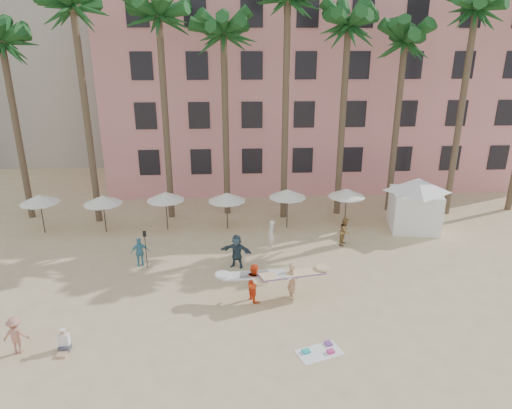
{
  "coord_description": "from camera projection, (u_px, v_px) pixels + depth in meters",
  "views": [
    {
      "loc": [
        -0.76,
        -15.9,
        11.84
      ],
      "look_at": [
        0.54,
        6.0,
        4.0
      ],
      "focal_mm": 32.0,
      "sensor_mm": 36.0,
      "label": 1
    }
  ],
  "objects": [
    {
      "name": "ground",
      "position": [
        252.0,
        343.0,
        18.97
      ],
      "size": [
        120.0,
        120.0,
        0.0
      ],
      "primitive_type": "plane",
      "color": "#D1B789",
      "rests_on": "ground"
    },
    {
      "name": "pink_hotel",
      "position": [
        314.0,
        87.0,
        41.11
      ],
      "size": [
        35.0,
        14.0,
        16.0
      ],
      "primitive_type": "cube",
      "color": "pink",
      "rests_on": "ground"
    },
    {
      "name": "palm_row",
      "position": [
        247.0,
        23.0,
        28.74
      ],
      "size": [
        44.4,
        5.4,
        16.3
      ],
      "color": "brown",
      "rests_on": "ground"
    },
    {
      "name": "umbrella_row",
      "position": [
        196.0,
        196.0,
        29.77
      ],
      "size": [
        22.5,
        2.7,
        2.73
      ],
      "color": "#332B23",
      "rests_on": "ground"
    },
    {
      "name": "cabana",
      "position": [
        416.0,
        199.0,
        30.04
      ],
      "size": [
        5.26,
        5.26,
        3.5
      ],
      "color": "white",
      "rests_on": "ground"
    },
    {
      "name": "beach_towel",
      "position": [
        320.0,
        351.0,
        18.45
      ],
      "size": [
        2.03,
        1.54,
        0.14
      ],
      "color": "white",
      "rests_on": "ground"
    },
    {
      "name": "carrier_yellow",
      "position": [
        293.0,
        279.0,
        22.0
      ],
      "size": [
        3.4,
        1.81,
        1.88
      ],
      "color": "tan",
      "rests_on": "ground"
    },
    {
      "name": "carrier_white",
      "position": [
        254.0,
        281.0,
        21.89
      ],
      "size": [
        3.08,
        1.12,
        1.89
      ],
      "color": "#FC481A",
      "rests_on": "ground"
    },
    {
      "name": "beachgoers",
      "position": [
        219.0,
        257.0,
        24.58
      ],
      "size": [
        16.68,
        10.38,
        1.91
      ],
      "color": "tan",
      "rests_on": "ground"
    },
    {
      "name": "paddle",
      "position": [
        145.0,
        245.0,
        24.87
      ],
      "size": [
        0.18,
        0.04,
        2.23
      ],
      "color": "black",
      "rests_on": "ground"
    },
    {
      "name": "seated_man",
      "position": [
        64.0,
        344.0,
        18.43
      ],
      "size": [
        0.42,
        0.74,
        0.96
      ],
      "color": "#3F3F4C",
      "rests_on": "ground"
    }
  ]
}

